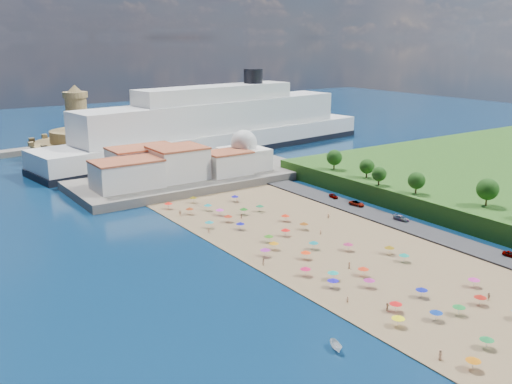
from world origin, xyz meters
TOP-DOWN VIEW (x-y plane):
  - ground at (0.00, 0.00)m, footprint 700.00×700.00m
  - terrace at (10.00, 73.00)m, footprint 90.00×36.00m
  - jetty at (-12.00, 108.00)m, footprint 18.00×70.00m
  - waterfront_buildings at (-3.05, 73.64)m, footprint 57.00×29.00m
  - domed_building at (30.00, 71.00)m, footprint 16.00×16.00m
  - fortress at (-12.00, 138.00)m, footprint 40.00×40.00m
  - cruise_ship at (46.23, 118.56)m, footprint 172.86×46.84m
  - beach_parasols at (-1.15, -9.52)m, footprint 30.65×116.84m
  - beachgoers at (-2.37, -3.08)m, footprint 37.46×96.70m
  - moored_boats at (-27.54, -52.28)m, footprint 4.24×20.33m
  - parked_cars at (36.00, 3.74)m, footprint 3.00×67.41m
  - hillside_trees at (49.33, -6.32)m, footprint 13.21×105.43m

SIDE VIEW (x-z plane):
  - ground at x=0.00m, z-range 0.00..0.00m
  - moored_boats at x=-27.54m, z-range -0.01..1.51m
  - beachgoers at x=-2.37m, z-range 0.17..2.03m
  - jetty at x=-12.00m, z-range 0.00..2.40m
  - parked_cars at x=36.00m, z-range 0.68..2.12m
  - terrace at x=10.00m, z-range 0.00..3.00m
  - beach_parasols at x=-1.15m, z-range 1.05..3.25m
  - fortress at x=-12.00m, z-range -9.52..22.88m
  - waterfront_buildings at x=-3.05m, z-range 2.38..13.38m
  - domed_building at x=30.00m, z-range 1.47..16.47m
  - hillside_trees at x=49.33m, z-range 6.15..14.06m
  - cruise_ship at x=46.23m, z-range -7.62..29.78m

